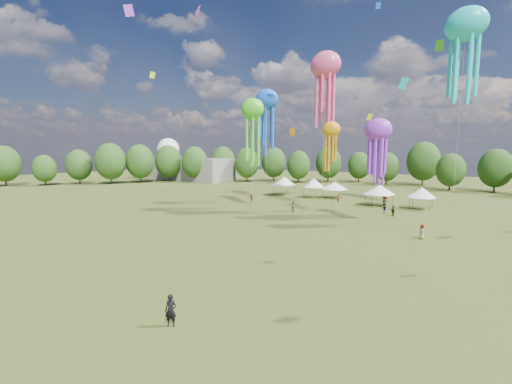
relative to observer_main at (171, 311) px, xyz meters
The scene contains 10 objects.
ground 7.05m from the observer_main, behind, with size 300.00×300.00×0.00m, color #384416.
observer_main is the anchor object (origin of this frame).
spectator_near 38.70m from the observer_main, 108.46° to the left, with size 0.83×0.65×1.71m, color gray.
spectators_far 44.62m from the observer_main, 91.81° to the left, with size 34.17×24.50×1.76m.
festival_tents 55.83m from the observer_main, 101.44° to the left, with size 35.55×10.66×4.38m.
show_kites 47.60m from the observer_main, 97.63° to the left, with size 38.25×18.69×32.19m.
small_kites 52.87m from the observer_main, 95.88° to the left, with size 71.47×61.10×43.37m.
treeline 64.53m from the observer_main, 99.67° to the left, with size 201.57×95.24×13.43m.
hangar 107.46m from the observer_main, 137.29° to the left, with size 40.00×12.00×8.00m, color gray.
radome 123.74m from the observer_main, 140.28° to the left, with size 9.00×9.00×16.00m.
Camera 1 is at (21.48, -12.72, 10.12)m, focal length 22.96 mm.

